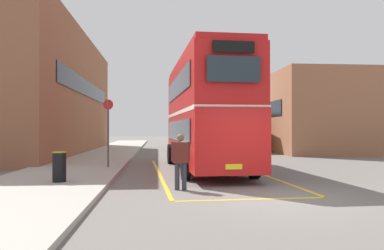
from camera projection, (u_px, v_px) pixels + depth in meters
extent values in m
plane|color=#66605B|center=(206.00, 157.00, 24.22)|extent=(135.60, 135.60, 0.00)
cube|color=#A39E93|center=(105.00, 154.00, 26.05)|extent=(4.00, 57.60, 0.14)
cube|color=brown|center=(46.00, 94.00, 27.95)|extent=(5.86, 22.92, 8.52)
cube|color=#19232D|center=(88.00, 89.00, 28.21)|extent=(0.06, 17.42, 1.10)
cube|color=#9E6647|center=(298.00, 115.00, 33.31)|extent=(6.94, 16.48, 5.95)
cube|color=#19232D|center=(258.00, 111.00, 33.00)|extent=(0.06, 12.53, 1.10)
cylinder|color=black|center=(171.00, 154.00, 19.82)|extent=(0.33, 1.01, 1.00)
cylinder|color=black|center=(218.00, 153.00, 20.16)|extent=(0.33, 1.01, 1.00)
cylinder|color=black|center=(186.00, 166.00, 13.57)|extent=(0.33, 1.01, 1.00)
cylinder|color=black|center=(254.00, 165.00, 13.90)|extent=(0.33, 1.01, 1.00)
cube|color=red|center=(205.00, 138.00, 16.87)|extent=(2.90, 10.30, 2.10)
cube|color=red|center=(205.00, 89.00, 16.89)|extent=(2.89, 10.09, 2.10)
cube|color=red|center=(205.00, 63.00, 16.90)|extent=(2.79, 9.99, 0.20)
cube|color=white|center=(205.00, 113.00, 16.88)|extent=(2.92, 10.20, 0.14)
cube|color=#232D38|center=(177.00, 131.00, 16.71)|extent=(0.45, 8.35, 0.84)
cube|color=#232D38|center=(177.00, 86.00, 16.73)|extent=(0.45, 8.35, 0.84)
cube|color=#232D38|center=(232.00, 131.00, 17.04)|extent=(0.45, 8.35, 0.84)
cube|color=#232D38|center=(232.00, 87.00, 17.06)|extent=(0.45, 8.35, 0.84)
cube|color=#232D38|center=(234.00, 69.00, 11.83)|extent=(1.67, 0.12, 0.80)
cube|color=black|center=(234.00, 47.00, 11.83)|extent=(1.31, 0.11, 0.36)
cube|color=#232D38|center=(190.00, 128.00, 21.94)|extent=(1.91, 0.14, 1.00)
cube|color=yellow|center=(234.00, 167.00, 11.80)|extent=(0.52, 0.06, 0.16)
cylinder|color=black|center=(220.00, 143.00, 35.43)|extent=(0.34, 0.94, 0.92)
cylinder|color=black|center=(247.00, 143.00, 35.44)|extent=(0.34, 0.94, 0.92)
cylinder|color=black|center=(226.00, 146.00, 29.96)|extent=(0.34, 0.94, 0.92)
cylinder|color=black|center=(257.00, 146.00, 29.97)|extent=(0.34, 0.94, 0.92)
cube|color=gold|center=(237.00, 131.00, 32.71)|extent=(3.09, 9.29, 2.60)
cube|color=silver|center=(237.00, 115.00, 32.72)|extent=(2.92, 8.92, 0.12)
cube|color=#232D38|center=(223.00, 127.00, 32.71)|extent=(0.64, 7.28, 0.96)
cube|color=#232D38|center=(251.00, 127.00, 32.72)|extent=(0.64, 7.28, 0.96)
cube|color=#232D38|center=(231.00, 127.00, 37.30)|extent=(1.86, 0.20, 1.10)
cylinder|color=#2D2D38|center=(184.00, 176.00, 11.31)|extent=(0.14, 0.14, 0.79)
cylinder|color=#2D2D38|center=(177.00, 176.00, 11.33)|extent=(0.14, 0.14, 0.79)
cube|color=#591E19|center=(181.00, 153.00, 11.33)|extent=(0.49, 0.29, 0.59)
cylinder|color=#591E19|center=(189.00, 152.00, 11.31)|extent=(0.09, 0.09, 0.56)
cylinder|color=#591E19|center=(173.00, 151.00, 11.34)|extent=(0.09, 0.09, 0.56)
sphere|color=brown|center=(181.00, 138.00, 11.31)|extent=(0.21, 0.21, 0.21)
cylinder|color=black|center=(59.00, 167.00, 12.05)|extent=(0.41, 0.41, 0.90)
cylinder|color=olive|center=(59.00, 152.00, 12.05)|extent=(0.44, 0.44, 0.04)
cylinder|color=#4C4C51|center=(108.00, 134.00, 16.69)|extent=(0.08, 0.08, 2.86)
cylinder|color=red|center=(108.00, 105.00, 16.70)|extent=(0.43, 0.14, 0.44)
cube|color=gold|center=(159.00, 173.00, 15.57)|extent=(0.74, 12.18, 0.01)
cube|color=gold|center=(255.00, 172.00, 16.12)|extent=(0.74, 12.18, 0.01)
cube|color=gold|center=(251.00, 199.00, 9.81)|extent=(4.11, 0.33, 0.01)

